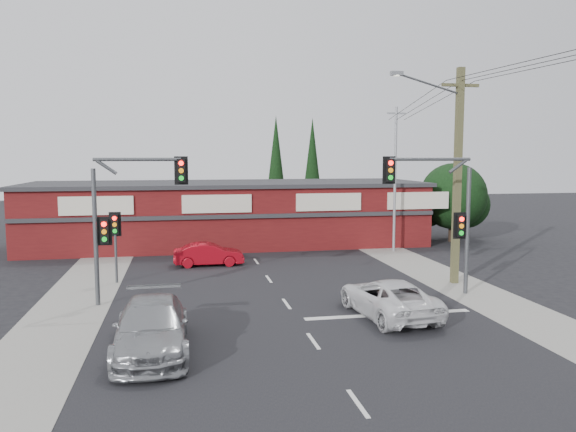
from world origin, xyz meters
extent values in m
plane|color=black|center=(0.00, 0.00, 0.00)|extent=(120.00, 120.00, 0.00)
cube|color=black|center=(0.00, 5.00, 0.01)|extent=(14.00, 70.00, 0.01)
cube|color=gray|center=(-8.50, 5.00, 0.01)|extent=(3.00, 70.00, 0.02)
cube|color=gray|center=(8.50, 5.00, 0.01)|extent=(3.00, 70.00, 0.02)
cube|color=silver|center=(3.50, -1.50, 0.01)|extent=(6.50, 0.35, 0.01)
imported|color=silver|center=(3.43, -1.62, 0.70)|extent=(2.83, 5.26, 1.40)
imported|color=#95979A|center=(-5.08, -3.97, 0.79)|extent=(2.25, 5.43, 1.57)
imported|color=#A20915|center=(-2.71, 9.47, 0.63)|extent=(3.81, 1.36, 1.25)
cube|color=silver|center=(0.00, -8.63, 0.01)|extent=(0.12, 1.60, 0.01)
cube|color=silver|center=(0.00, -3.94, 0.01)|extent=(0.12, 1.60, 0.01)
cube|color=silver|center=(0.00, 0.75, 0.01)|extent=(0.12, 1.60, 0.01)
cube|color=silver|center=(0.00, 5.43, 0.01)|extent=(0.12, 1.60, 0.01)
cube|color=silver|center=(0.00, 10.12, 0.01)|extent=(0.12, 1.60, 0.01)
cube|color=silver|center=(0.00, 14.81, 0.01)|extent=(0.12, 1.60, 0.01)
cube|color=silver|center=(0.00, 19.49, 0.01)|extent=(0.12, 1.60, 0.01)
cube|color=silver|center=(0.00, 24.18, 0.01)|extent=(0.12, 1.60, 0.01)
cube|color=silver|center=(0.00, 28.87, 0.01)|extent=(0.12, 1.60, 0.01)
cube|color=silver|center=(0.00, 33.55, 0.01)|extent=(0.12, 1.60, 0.01)
cube|color=#501011|center=(-1.00, 17.00, 2.00)|extent=(26.00, 8.00, 4.00)
cube|color=#2D2D30|center=(-1.00, 17.00, 4.10)|extent=(26.40, 8.40, 0.25)
cube|color=beige|center=(-9.00, 12.95, 3.10)|extent=(4.20, 0.12, 1.10)
cube|color=beige|center=(-2.00, 12.95, 3.10)|extent=(4.20, 0.12, 1.10)
cube|color=beige|center=(5.00, 12.95, 3.10)|extent=(4.20, 0.12, 1.10)
cube|color=beige|center=(11.00, 12.95, 3.10)|extent=(4.20, 0.12, 1.10)
cube|color=#2D2D30|center=(-1.00, 12.90, 2.30)|extent=(26.00, 0.15, 0.25)
cylinder|color=#2D2116|center=(14.50, 15.00, 0.90)|extent=(0.50, 0.50, 1.80)
sphere|color=black|center=(14.50, 15.00, 3.20)|extent=(4.60, 4.60, 4.60)
sphere|color=black|center=(16.00, 16.00, 2.50)|extent=(3.40, 3.40, 3.40)
sphere|color=black|center=(13.20, 16.40, 2.30)|extent=(2.80, 2.80, 2.80)
cylinder|color=#2D2116|center=(3.50, 24.00, 1.00)|extent=(0.24, 0.24, 2.00)
cone|color=black|center=(3.50, 24.00, 5.50)|extent=(1.80, 1.80, 7.50)
cylinder|color=#2D2116|center=(7.00, 26.00, 1.00)|extent=(0.24, 0.24, 2.00)
cone|color=black|center=(7.00, 26.00, 5.50)|extent=(1.80, 1.80, 7.50)
cylinder|color=#47494C|center=(-7.50, 2.00, 2.75)|extent=(0.18, 0.18, 5.50)
cylinder|color=#47494C|center=(-5.80, 2.00, 5.85)|extent=(3.40, 0.14, 0.14)
cylinder|color=#47494C|center=(-6.99, 2.00, 5.55)|extent=(0.82, 0.14, 0.63)
cube|color=black|center=(-4.10, 2.00, 5.40)|extent=(0.32, 0.22, 0.95)
cube|color=black|center=(-4.10, 2.07, 5.40)|extent=(0.55, 0.04, 1.15)
cylinder|color=#FF0C07|center=(-4.10, 1.87, 5.70)|extent=(0.20, 0.06, 0.20)
cylinder|color=orange|center=(-4.10, 1.87, 5.40)|extent=(0.20, 0.06, 0.20)
cylinder|color=#0CE526|center=(-4.10, 1.87, 5.10)|extent=(0.20, 0.06, 0.20)
cube|color=black|center=(-7.15, 2.00, 3.00)|extent=(0.32, 0.22, 0.95)
cube|color=black|center=(-7.15, 2.07, 3.00)|extent=(0.55, 0.04, 1.15)
cylinder|color=#FF0C07|center=(-7.15, 1.87, 3.30)|extent=(0.20, 0.06, 0.20)
cylinder|color=orange|center=(-7.15, 1.87, 3.00)|extent=(0.20, 0.06, 0.20)
cylinder|color=#0CE526|center=(-7.15, 1.87, 2.70)|extent=(0.20, 0.06, 0.20)
cylinder|color=#47494C|center=(8.00, 1.00, 2.75)|extent=(0.18, 0.18, 5.50)
cylinder|color=#47494C|center=(6.20, 1.00, 5.85)|extent=(3.60, 0.14, 0.14)
cylinder|color=#47494C|center=(7.46, 1.00, 5.55)|extent=(0.82, 0.14, 0.63)
cube|color=black|center=(4.40, 1.00, 5.40)|extent=(0.32, 0.22, 0.95)
cube|color=black|center=(4.40, 1.07, 5.40)|extent=(0.55, 0.04, 1.15)
cylinder|color=#FF0C07|center=(4.40, 0.87, 5.70)|extent=(0.20, 0.06, 0.20)
cylinder|color=orange|center=(4.40, 0.87, 5.40)|extent=(0.20, 0.06, 0.20)
cylinder|color=#0CE526|center=(4.40, 0.87, 5.10)|extent=(0.20, 0.06, 0.20)
cube|color=black|center=(7.65, 1.00, 3.00)|extent=(0.32, 0.22, 0.95)
cube|color=black|center=(7.65, 1.07, 3.00)|extent=(0.55, 0.04, 1.15)
cylinder|color=#FF0C07|center=(7.65, 0.87, 3.30)|extent=(0.20, 0.06, 0.20)
cylinder|color=orange|center=(7.65, 0.87, 3.00)|extent=(0.20, 0.06, 0.20)
cylinder|color=#0CE526|center=(7.65, 0.87, 2.70)|extent=(0.20, 0.06, 0.20)
cylinder|color=#47494C|center=(-7.20, 6.00, 1.50)|extent=(0.12, 0.12, 3.00)
cube|color=black|center=(-7.20, 6.00, 2.80)|extent=(0.32, 0.22, 0.95)
cube|color=black|center=(-7.20, 6.07, 2.80)|extent=(0.55, 0.04, 1.15)
cylinder|color=#FF0C07|center=(-7.20, 5.87, 3.10)|extent=(0.20, 0.06, 0.20)
cylinder|color=orange|center=(-7.20, 5.87, 2.80)|extent=(0.20, 0.06, 0.20)
cylinder|color=#0CE526|center=(-7.20, 5.87, 2.50)|extent=(0.20, 0.06, 0.20)
cube|color=brown|center=(8.50, 3.00, 5.00)|extent=(0.30, 0.30, 10.00)
cube|color=brown|center=(8.50, 3.00, 9.20)|extent=(1.80, 0.14, 0.14)
cylinder|color=#47494C|center=(6.90, 2.85, 9.20)|extent=(3.23, 0.39, 0.89)
cube|color=slate|center=(5.30, 2.70, 9.60)|extent=(0.55, 0.25, 0.18)
cylinder|color=silver|center=(5.30, 2.70, 9.50)|extent=(0.28, 0.28, 0.05)
cylinder|color=gray|center=(9.00, 12.00, 4.50)|extent=(0.16, 0.16, 9.00)
cube|color=gray|center=(9.00, 12.00, 8.60)|extent=(1.20, 0.10, 0.10)
cylinder|color=black|center=(8.15, 7.50, 8.80)|extent=(0.73, 9.01, 1.22)
cylinder|color=black|center=(8.75, 7.50, 8.80)|extent=(0.52, 9.00, 1.22)
cylinder|color=black|center=(9.34, 7.50, 8.80)|extent=(0.31, 9.00, 1.22)
camera|label=1|loc=(-4.11, -21.12, 5.99)|focal=35.00mm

